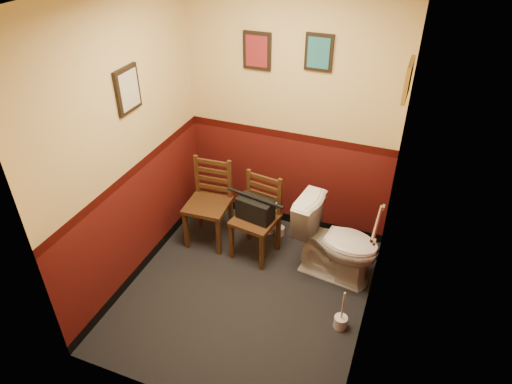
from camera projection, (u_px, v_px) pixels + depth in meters
floor at (247, 291)px, 4.39m from camera, size 2.20×2.40×0.00m
wall_back at (290, 114)px, 4.57m from camera, size 2.20×0.00×2.70m
wall_front at (168, 269)px, 2.71m from camera, size 2.20×0.00×2.70m
wall_left at (128, 148)px, 3.97m from camera, size 0.00×2.40×2.70m
wall_right at (384, 200)px, 3.31m from camera, size 0.00×2.40×2.70m
grab_bar at (377, 223)px, 3.74m from camera, size 0.05×0.56×0.06m
framed_print_back_a at (257, 51)px, 4.33m from camera, size 0.28×0.04×0.36m
framed_print_back_b at (319, 53)px, 4.12m from camera, size 0.26×0.04×0.34m
framed_print_left at (128, 90)px, 3.77m from camera, size 0.04×0.30×0.38m
framed_print_right at (408, 80)px, 3.39m from camera, size 0.04×0.34×0.28m
toilet at (337, 242)px, 4.38m from camera, size 0.89×0.57×0.82m
toilet_brush at (341, 321)px, 4.01m from camera, size 0.12×0.12×0.42m
chair_left at (209, 203)px, 4.82m from camera, size 0.46×0.46×0.93m
chair_right at (257, 218)px, 4.64m from camera, size 0.47×0.47×0.89m
handbag at (255, 209)px, 4.54m from camera, size 0.39×0.24×0.27m
tp_stack at (275, 222)px, 5.04m from camera, size 0.22×0.14×0.39m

